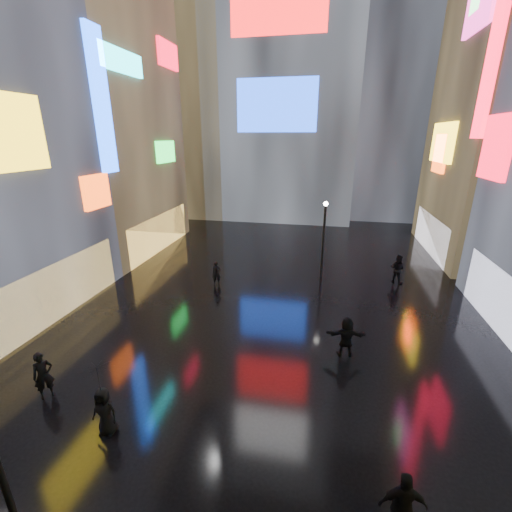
# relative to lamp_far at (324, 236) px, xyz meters

# --- Properties ---
(ground) EXTENTS (140.00, 140.00, 0.00)m
(ground) POSITION_rel_lamp_far_xyz_m (-2.39, -2.62, -2.94)
(ground) COLOR black
(ground) RESTS_ON ground
(building_left_far) EXTENTS (10.28, 12.00, 22.00)m
(building_left_far) POSITION_rel_lamp_far_xyz_m (-18.37, 3.38, 8.04)
(building_left_far) COLOR black
(building_left_far) RESTS_ON ground
(tower_main) EXTENTS (16.00, 14.20, 42.00)m
(tower_main) POSITION_rel_lamp_far_xyz_m (-5.39, 21.35, 18.06)
(tower_main) COLOR black
(tower_main) RESTS_ON ground
(tower_flank_right) EXTENTS (12.00, 12.00, 34.00)m
(tower_flank_right) POSITION_rel_lamp_far_xyz_m (6.61, 23.38, 14.06)
(tower_flank_right) COLOR black
(tower_flank_right) RESTS_ON ground
(tower_flank_left) EXTENTS (10.00, 10.00, 26.00)m
(tower_flank_left) POSITION_rel_lamp_far_xyz_m (-16.39, 19.38, 10.06)
(tower_flank_left) COLOR black
(tower_flank_left) RESTS_ON ground
(lamp_far) EXTENTS (0.30, 0.30, 5.20)m
(lamp_far) POSITION_rel_lamp_far_xyz_m (0.00, 0.00, 0.00)
(lamp_far) COLOR black
(lamp_far) RESTS_ON ground
(pedestrian_3) EXTENTS (1.16, 0.58, 1.90)m
(pedestrian_3) POSITION_rel_lamp_far_xyz_m (2.22, -15.95, -1.99)
(pedestrian_3) COLOR black
(pedestrian_3) RESTS_ON ground
(pedestrian_4) EXTENTS (0.83, 0.54, 1.70)m
(pedestrian_4) POSITION_rel_lamp_far_xyz_m (-6.49, -14.65, -2.10)
(pedestrian_4) COLOR black
(pedestrian_4) RESTS_ON ground
(pedestrian_5) EXTENTS (1.74, 0.72, 1.83)m
(pedestrian_5) POSITION_rel_lamp_far_xyz_m (1.24, -8.81, -2.03)
(pedestrian_5) COLOR black
(pedestrian_5) RESTS_ON ground
(pedestrian_6) EXTENTS (0.66, 0.55, 1.55)m
(pedestrian_6) POSITION_rel_lamp_far_xyz_m (-6.60, -2.68, -2.17)
(pedestrian_6) COLOR black
(pedestrian_6) RESTS_ON ground
(pedestrian_7) EXTENTS (1.15, 1.09, 1.88)m
(pedestrian_7) POSITION_rel_lamp_far_xyz_m (4.87, 0.06, -2.00)
(pedestrian_7) COLOR black
(pedestrian_7) RESTS_ON ground
(umbrella_2) EXTENTS (1.28, 1.29, 0.89)m
(umbrella_2) POSITION_rel_lamp_far_xyz_m (-6.49, -14.65, -0.80)
(umbrella_2) COLOR black
(umbrella_2) RESTS_ON pedestrian_4
(pedestrian_8) EXTENTS (0.77, 0.80, 1.85)m
(pedestrian_8) POSITION_rel_lamp_far_xyz_m (-9.67, -13.63, -2.02)
(pedestrian_8) COLOR black
(pedestrian_8) RESTS_ON ground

